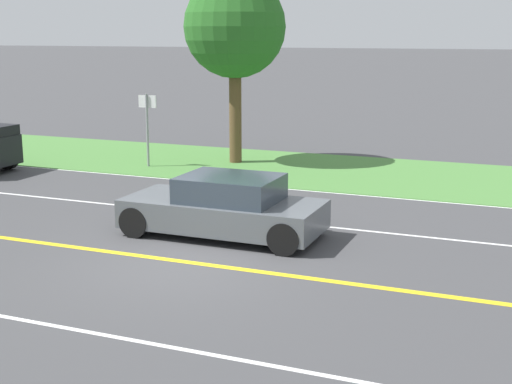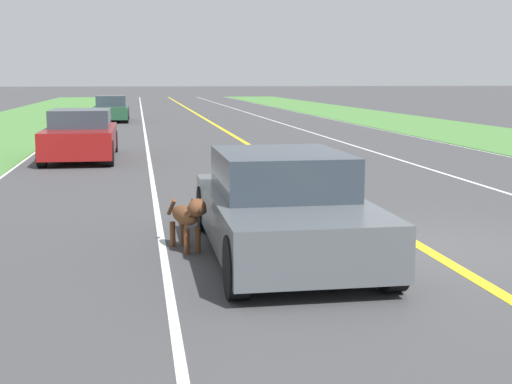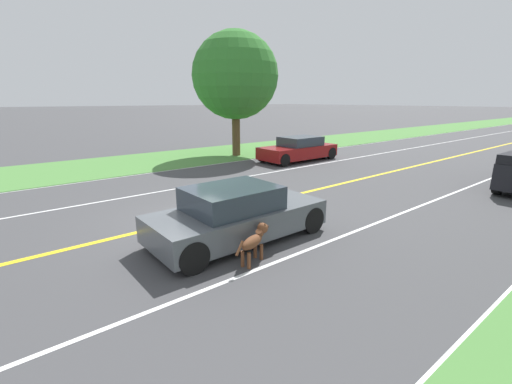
{
  "view_description": "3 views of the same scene",
  "coord_description": "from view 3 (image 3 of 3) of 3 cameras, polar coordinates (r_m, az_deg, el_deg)",
  "views": [
    {
      "loc": [
        -11.69,
        -6.25,
        4.33
      ],
      "look_at": [
        2.25,
        -0.59,
        0.97
      ],
      "focal_mm": 50.0,
      "sensor_mm": 36.0,
      "label": 1
    },
    {
      "loc": [
        3.79,
        8.92,
        2.28
      ],
      "look_at": [
        2.26,
        -0.31,
        0.79
      ],
      "focal_mm": 50.0,
      "sensor_mm": 36.0,
      "label": 2
    },
    {
      "loc": [
        8.34,
        -4.54,
        3.31
      ],
      "look_at": [
        2.21,
        0.43,
        1.18
      ],
      "focal_mm": 24.0,
      "sensor_mm": 36.0,
      "label": 3
    }
  ],
  "objects": [
    {
      "name": "ground_plane",
      "position": [
        10.06,
        -9.91,
        -4.36
      ],
      "size": [
        400.0,
        400.0,
        0.0
      ],
      "primitive_type": "plane",
      "color": "#424244"
    },
    {
      "name": "centre_divider_line",
      "position": [
        10.05,
        -9.92,
        -4.33
      ],
      "size": [
        0.18,
        160.0,
        0.01
      ],
      "primitive_type": "cube",
      "color": "yellow",
      "rests_on": "ground"
    },
    {
      "name": "lane_edge_line_right",
      "position": [
        5.77,
        30.09,
        -22.16
      ],
      "size": [
        0.14,
        160.0,
        0.01
      ],
      "primitive_type": "cube",
      "color": "white",
      "rests_on": "ground"
    },
    {
      "name": "lane_edge_line_left",
      "position": [
        16.34,
        -22.07,
        2.3
      ],
      "size": [
        0.14,
        160.0,
        0.01
      ],
      "primitive_type": "cube",
      "color": "white",
      "rests_on": "ground"
    },
    {
      "name": "lane_dash_same_dir",
      "position": [
        7.41,
        3.76,
        -11.42
      ],
      "size": [
        0.1,
        160.0,
        0.01
      ],
      "primitive_type": "cube",
      "color": "white",
      "rests_on": "ground"
    },
    {
      "name": "lane_dash_oncoming",
      "position": [
        13.11,
        -17.45,
        -0.23
      ],
      "size": [
        0.1,
        160.0,
        0.01
      ],
      "primitive_type": "cube",
      "color": "white",
      "rests_on": "ground"
    },
    {
      "name": "grass_verge_left",
      "position": [
        19.18,
        -24.78,
        3.81
      ],
      "size": [
        6.0,
        160.0,
        0.03
      ],
      "primitive_type": "cube",
      "color": "#4C843D",
      "rests_on": "ground"
    },
    {
      "name": "ego_car",
      "position": [
        8.28,
        -3.25,
        -3.8
      ],
      "size": [
        1.91,
        4.32,
        1.34
      ],
      "color": "#51565B",
      "rests_on": "ground"
    },
    {
      "name": "dog",
      "position": [
        7.22,
        -0.19,
        -7.99
      ],
      "size": [
        0.51,
        1.19,
        0.78
      ],
      "rotation": [
        0.0,
        0.0,
        0.34
      ],
      "color": "brown",
      "rests_on": "ground"
    },
    {
      "name": "oncoming_car",
      "position": [
        19.5,
        7.08,
        7.08
      ],
      "size": [
        1.93,
        4.6,
        1.33
      ],
      "rotation": [
        0.0,
        0.0,
        3.14
      ],
      "color": "maroon",
      "rests_on": "ground"
    },
    {
      "name": "roadside_tree_left_near",
      "position": [
        20.94,
        -3.48,
        18.75
      ],
      "size": [
        4.99,
        4.99,
        7.17
      ],
      "color": "brown",
      "rests_on": "ground"
    }
  ]
}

